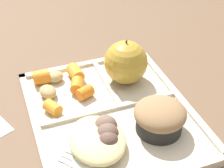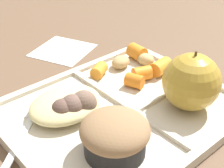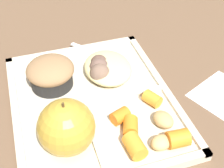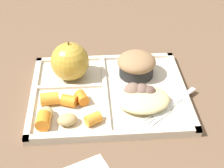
{
  "view_description": "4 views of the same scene",
  "coord_description": "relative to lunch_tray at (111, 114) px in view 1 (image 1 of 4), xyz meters",
  "views": [
    {
      "loc": [
        0.43,
        -0.16,
        0.42
      ],
      "look_at": [
        -0.02,
        0.01,
        0.06
      ],
      "focal_mm": 55.4,
      "sensor_mm": 36.0,
      "label": 1
    },
    {
      "loc": [
        0.26,
        0.28,
        0.3
      ],
      "look_at": [
        0.02,
        -0.0,
        0.06
      ],
      "focal_mm": 51.47,
      "sensor_mm": 36.0,
      "label": 2
    },
    {
      "loc": [
        -0.38,
        0.09,
        0.4
      ],
      "look_at": [
        -0.03,
        -0.03,
        0.07
      ],
      "focal_mm": 50.22,
      "sensor_mm": 36.0,
      "label": 3
    },
    {
      "loc": [
        -0.04,
        -0.61,
        0.48
      ],
      "look_at": [
        0.01,
        -0.02,
        0.04
      ],
      "focal_mm": 57.7,
      "sensor_mm": 36.0,
      "label": 4
    }
  ],
  "objects": [
    {
      "name": "meatball_front",
      "position": [
        0.05,
        -0.03,
        0.02
      ],
      "size": [
        0.04,
        0.04,
        0.04
      ],
      "primitive_type": "sphere",
      "color": "#755B4C",
      "rests_on": "lunch_tray"
    },
    {
      "name": "meatball_side",
      "position": [
        0.07,
        -0.03,
        0.02
      ],
      "size": [
        0.04,
        0.04,
        0.04
      ],
      "primitive_type": "sphere",
      "color": "brown",
      "rests_on": "lunch_tray"
    },
    {
      "name": "ground",
      "position": [
        0.0,
        -0.0,
        -0.01
      ],
      "size": [
        6.0,
        6.0,
        0.0
      ],
      "primitive_type": "plane",
      "color": "brown"
    },
    {
      "name": "potato_chunk_large",
      "position": [
        -0.08,
        -0.1,
        0.01
      ],
      "size": [
        0.04,
        0.04,
        0.02
      ],
      "primitive_type": "ellipsoid",
      "rotation": [
        0.0,
        0.0,
        0.25
      ],
      "color": "tan",
      "rests_on": "lunch_tray"
    },
    {
      "name": "carrot_slice_edge",
      "position": [
        -0.08,
        -0.04,
        0.02
      ],
      "size": [
        0.04,
        0.03,
        0.02
      ],
      "primitive_type": "cylinder",
      "rotation": [
        0.0,
        1.57,
        5.92
      ],
      "color": "orange",
      "rests_on": "lunch_tray"
    },
    {
      "name": "egg_noodle_pile",
      "position": [
        0.07,
        -0.05,
        0.02
      ],
      "size": [
        0.11,
        0.09,
        0.03
      ],
      "primitive_type": "ellipsoid",
      "color": "beige",
      "rests_on": "lunch_tray"
    },
    {
      "name": "green_apple",
      "position": [
        -0.08,
        0.06,
        0.05
      ],
      "size": [
        0.09,
        0.09,
        0.09
      ],
      "color": "#B79333",
      "rests_on": "lunch_tray"
    },
    {
      "name": "lunch_tray",
      "position": [
        0.0,
        0.0,
        0.0
      ],
      "size": [
        0.33,
        0.28,
        0.02
      ],
      "color": "beige",
      "rests_on": "ground"
    },
    {
      "name": "carrot_slice_large",
      "position": [
        -0.04,
        -0.1,
        0.02
      ],
      "size": [
        0.04,
        0.03,
        0.02
      ],
      "primitive_type": "cylinder",
      "rotation": [
        0.0,
        1.57,
        3.63
      ],
      "color": "orange",
      "rests_on": "lunch_tray"
    },
    {
      "name": "meatball_back",
      "position": [
        0.08,
        -0.03,
        0.02
      ],
      "size": [
        0.03,
        0.03,
        0.03
      ],
      "primitive_type": "sphere",
      "color": "brown",
      "rests_on": "lunch_tray"
    },
    {
      "name": "bran_muffin",
      "position": [
        0.07,
        0.06,
        0.03
      ],
      "size": [
        0.09,
        0.09,
        0.05
      ],
      "color": "black",
      "rests_on": "lunch_tray"
    },
    {
      "name": "carrot_slice_tilted",
      "position": [
        -0.12,
        -0.03,
        0.02
      ],
      "size": [
        0.04,
        0.03,
        0.03
      ],
      "primitive_type": "cylinder",
      "rotation": [
        0.0,
        1.57,
        0.1
      ],
      "color": "orange",
      "rests_on": "lunch_tray"
    },
    {
      "name": "potato_chunk_browned",
      "position": [
        -0.13,
        -0.07,
        0.01
      ],
      "size": [
        0.03,
        0.04,
        0.02
      ],
      "primitive_type": "ellipsoid",
      "rotation": [
        0.0,
        0.0,
        3.3
      ],
      "color": "tan",
      "rests_on": "lunch_tray"
    },
    {
      "name": "carrot_slice_diagonal",
      "position": [
        -0.13,
        -0.1,
        0.02
      ],
      "size": [
        0.03,
        0.03,
        0.03
      ],
      "primitive_type": "cylinder",
      "rotation": [
        0.0,
        1.57,
        4.66
      ],
      "color": "orange",
      "rests_on": "lunch_tray"
    },
    {
      "name": "carrot_slice_small",
      "position": [
        -0.06,
        -0.03,
        0.02
      ],
      "size": [
        0.03,
        0.04,
        0.02
      ],
      "primitive_type": "cylinder",
      "rotation": [
        0.0,
        1.57,
        1.94
      ],
      "color": "orange",
      "rests_on": "lunch_tray"
    }
  ]
}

